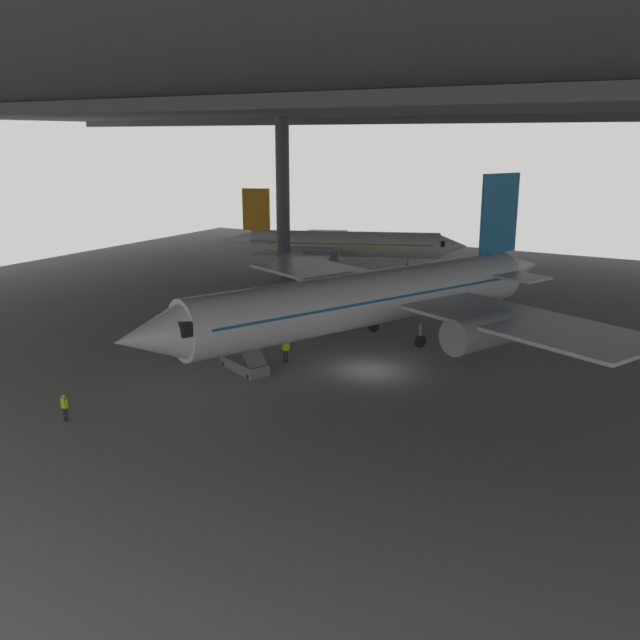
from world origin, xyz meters
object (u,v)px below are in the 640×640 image
crew_worker_near_nose (65,406)px  airplane_distant (340,244)px  crew_worker_by_stairs (286,349)px  airplane_main (375,298)px  boarding_stairs (244,359)px

crew_worker_near_nose → airplane_distant: (-8.10, 46.48, 2.16)m
airplane_distant → crew_worker_by_stairs: bearing=-67.8°
airplane_main → crew_worker_near_nose: (-8.25, -21.45, -2.69)m
crew_worker_by_stairs → airplane_distant: size_ratio=0.06×
airplane_main → airplane_distant: bearing=123.2°
crew_worker_by_stairs → airplane_distant: bearing=112.2°
airplane_main → crew_worker_by_stairs: (-3.31, -6.95, -2.57)m
boarding_stairs → crew_worker_by_stairs: bearing=59.0°
boarding_stairs → airplane_distant: bearing=108.3°
airplane_main → boarding_stairs: 11.15m
crew_worker_by_stairs → boarding_stairs: bearing=-121.0°
crew_worker_near_nose → airplane_distant: bearing=99.9°
airplane_main → crew_worker_near_nose: size_ratio=23.88×
boarding_stairs → airplane_main: bearing=62.9°
boarding_stairs → crew_worker_near_nose: (-3.35, -11.85, 0.13)m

